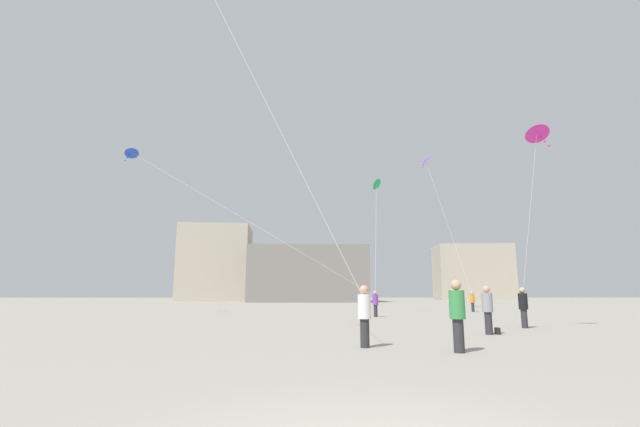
{
  "coord_description": "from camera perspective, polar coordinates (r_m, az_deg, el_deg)",
  "views": [
    {
      "loc": [
        -0.64,
        -4.35,
        1.48
      ],
      "look_at": [
        0.0,
        23.1,
        6.45
      ],
      "focal_mm": 24.73,
      "sensor_mm": 36.0,
      "label": 1
    }
  ],
  "objects": [
    {
      "name": "kite_violet_diamond",
      "position": [
        44.9,
        13.53,
        6.62
      ],
      "size": [
        2.4,
        6.3,
        13.61
      ],
      "color": "purple"
    },
    {
      "name": "person_in_orange",
      "position": [
        38.29,
        19.13,
        -10.62
      ],
      "size": [
        0.35,
        0.35,
        1.59
      ],
      "rotation": [
        0.0,
        0.0,
        4.26
      ],
      "color": "#2D2D33",
      "rests_on": "ground_plane"
    },
    {
      "name": "person_in_grey",
      "position": [
        17.56,
        20.86,
        -11.3
      ],
      "size": [
        0.38,
        0.38,
        1.75
      ],
      "rotation": [
        0.0,
        0.0,
        2.85
      ],
      "color": "#2D2D33",
      "rests_on": "ground_plane"
    },
    {
      "name": "kite_emerald_diamond",
      "position": [
        35.21,
        7.28,
        3.65
      ],
      "size": [
        1.6,
        5.98,
        9.16
      ],
      "color": "green"
    },
    {
      "name": "person_in_blue",
      "position": [
        35.25,
        16.93,
        -10.61
      ],
      "size": [
        0.4,
        0.4,
        1.83
      ],
      "rotation": [
        0.0,
        0.0,
        4.46
      ],
      "color": "#2D2D33",
      "rests_on": "ground_plane"
    },
    {
      "name": "person_in_green",
      "position": [
        12.05,
        17.35,
        -12.09
      ],
      "size": [
        0.4,
        0.4,
        1.82
      ],
      "rotation": [
        0.0,
        0.0,
        3.66
      ],
      "color": "#2D2D33",
      "rests_on": "ground_plane"
    },
    {
      "name": "person_in_black",
      "position": [
        21.33,
        24.82,
        -10.77
      ],
      "size": [
        0.38,
        0.38,
        1.73
      ],
      "rotation": [
        0.0,
        0.0,
        6.08
      ],
      "color": "#2D2D33",
      "rests_on": "ground_plane"
    },
    {
      "name": "building_right_hall",
      "position": [
        102.7,
        19.12,
        -7.23
      ],
      "size": [
        16.29,
        10.8,
        11.87
      ],
      "color": "#B2A893",
      "rests_on": "ground_plane"
    },
    {
      "name": "handbag_beside_flyer",
      "position": [
        17.83,
        21.99,
        -13.91
      ],
      "size": [
        0.18,
        0.34,
        0.24
      ],
      "primitive_type": "cube",
      "rotation": [
        0.0,
        0.0,
        1.43
      ],
      "color": "black",
      "rests_on": "ground_plane"
    },
    {
      "name": "building_centre_hall",
      "position": [
        80.27,
        -1.61,
        -7.97
      ],
      "size": [
        20.39,
        17.73,
        9.39
      ],
      "color": "gray",
      "rests_on": "ground_plane"
    },
    {
      "name": "kite_magenta_diamond",
      "position": [
        21.32,
        26.26,
        9.16
      ],
      "size": [
        1.06,
        1.97,
        7.27
      ],
      "color": "#D12899"
    },
    {
      "name": "person_in_white",
      "position": [
        12.62,
        5.77,
        -12.7
      ],
      "size": [
        0.37,
        0.37,
        1.7
      ],
      "rotation": [
        0.0,
        0.0,
        3.88
      ],
      "color": "#2D2D33",
      "rests_on": "ground_plane"
    },
    {
      "name": "person_in_purple",
      "position": [
        28.73,
        7.19,
        -11.36
      ],
      "size": [
        0.36,
        0.36,
        1.63
      ],
      "rotation": [
        0.0,
        0.0,
        0.79
      ],
      "color": "#2D2D33",
      "rests_on": "ground_plane"
    },
    {
      "name": "kite_cobalt_diamond",
      "position": [
        35.1,
        -22.73,
        6.96
      ],
      "size": [
        17.92,
        3.45,
        10.64
      ],
      "color": "blue"
    },
    {
      "name": "building_left_hall",
      "position": [
        89.1,
        -13.31,
        -6.31
      ],
      "size": [
        13.57,
        12.21,
        14.45
      ],
      "color": "#B2A893",
      "rests_on": "ground_plane"
    }
  ]
}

